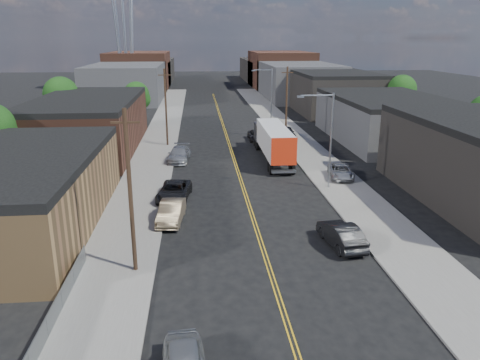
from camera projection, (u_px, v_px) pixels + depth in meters
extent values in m
plane|color=black|center=(223.00, 125.00, 76.96)|extent=(260.00, 260.00, 0.00)
cube|color=gold|center=(229.00, 145.00, 62.67)|extent=(0.32, 120.00, 0.01)
cube|color=slate|center=(158.00, 146.00, 61.81)|extent=(5.00, 140.00, 0.15)
cube|color=slate|center=(299.00, 143.00, 63.48)|extent=(5.00, 140.00, 0.15)
cube|color=olive|center=(13.00, 196.00, 34.64)|extent=(12.00, 22.00, 5.00)
cube|color=black|center=(7.00, 159.00, 33.82)|extent=(12.00, 22.00, 0.60)
cube|color=#4C2B1E|center=(88.00, 126.00, 59.26)|extent=(12.00, 26.00, 6.00)
cube|color=black|center=(86.00, 100.00, 58.30)|extent=(12.00, 26.00, 0.60)
cube|color=navy|center=(431.00, 164.00, 39.14)|extent=(0.30, 20.00, 0.80)
cube|color=#323234|center=(387.00, 120.00, 64.76)|extent=(14.00, 24.00, 5.50)
cube|color=black|center=(389.00, 98.00, 63.87)|extent=(14.00, 24.00, 0.60)
cube|color=black|center=(334.00, 94.00, 89.31)|extent=(14.00, 22.00, 7.00)
cube|color=black|center=(335.00, 73.00, 88.20)|extent=(14.00, 22.00, 0.60)
cube|color=#323234|center=(127.00, 82.00, 107.38)|extent=(16.00, 30.00, 8.00)
cube|color=#323234|center=(298.00, 81.00, 110.90)|extent=(16.00, 30.00, 8.00)
cube|color=#4C2B1E|center=(139.00, 70.00, 130.91)|extent=(16.00, 26.00, 10.00)
cube|color=#4C2B1E|center=(280.00, 70.00, 134.43)|extent=(16.00, 26.00, 10.00)
cube|color=black|center=(147.00, 71.00, 150.40)|extent=(16.00, 40.00, 7.00)
cube|color=black|center=(270.00, 70.00, 153.92)|extent=(16.00, 40.00, 7.00)
cylinder|color=gray|center=(124.00, 33.00, 118.30)|extent=(0.80, 0.80, 30.00)
cylinder|color=gray|center=(116.00, 33.00, 116.47)|extent=(1.94, 1.94, 29.98)
cylinder|color=gray|center=(131.00, 33.00, 116.78)|extent=(1.94, 1.94, 29.98)
cylinder|color=gray|center=(118.00, 33.00, 119.82)|extent=(1.94, 1.94, 29.98)
cylinder|color=gray|center=(132.00, 33.00, 120.13)|extent=(1.94, 1.94, 29.98)
cylinder|color=gray|center=(331.00, 142.00, 43.01)|extent=(0.18, 0.18, 9.00)
cylinder|color=gray|center=(317.00, 95.00, 41.63)|extent=(3.00, 0.12, 0.12)
cube|color=gray|center=(301.00, 97.00, 41.52)|extent=(0.60, 0.25, 0.18)
cylinder|color=gray|center=(272.00, 97.00, 76.35)|extent=(0.18, 0.18, 9.00)
cylinder|color=gray|center=(263.00, 70.00, 74.97)|extent=(3.00, 0.12, 0.12)
cube|color=gray|center=(254.00, 71.00, 74.87)|extent=(0.60, 0.25, 0.18)
cylinder|color=black|center=(130.00, 194.00, 27.15)|extent=(0.26, 0.26, 10.00)
cube|color=black|center=(125.00, 122.00, 25.93)|extent=(1.60, 0.12, 0.12)
cylinder|color=black|center=(166.00, 108.00, 60.49)|extent=(0.26, 0.26, 10.00)
cube|color=black|center=(164.00, 75.00, 59.27)|extent=(1.60, 0.12, 0.12)
cylinder|color=black|center=(287.00, 103.00, 64.79)|extent=(0.26, 0.26, 10.00)
cube|color=black|center=(287.00, 73.00, 63.57)|extent=(1.60, 0.12, 0.12)
cube|color=slate|center=(47.00, 329.00, 21.94)|extent=(0.02, 16.00, 1.20)
cube|color=slate|center=(46.00, 318.00, 21.77)|extent=(0.05, 16.00, 0.05)
cylinder|color=black|center=(64.00, 118.00, 69.43)|extent=(0.36, 0.36, 4.50)
sphere|color=black|center=(61.00, 94.00, 68.39)|extent=(5.04, 5.04, 5.04)
sphere|color=black|center=(66.00, 100.00, 68.99)|extent=(3.96, 3.96, 3.96)
sphere|color=black|center=(57.00, 99.00, 68.14)|extent=(3.60, 3.60, 3.60)
cylinder|color=black|center=(137.00, 113.00, 77.09)|extent=(0.36, 0.36, 3.75)
sphere|color=black|center=(136.00, 95.00, 76.22)|extent=(4.20, 4.20, 4.20)
sphere|color=black|center=(141.00, 99.00, 76.77)|extent=(3.30, 3.30, 3.30)
sphere|color=black|center=(133.00, 98.00, 75.94)|extent=(3.00, 3.00, 3.00)
cylinder|color=black|center=(400.00, 110.00, 78.98)|extent=(0.36, 0.36, 4.25)
sphere|color=black|center=(402.00, 89.00, 77.99)|extent=(4.76, 4.76, 4.76)
sphere|color=black|center=(404.00, 94.00, 78.58)|extent=(3.74, 3.74, 3.74)
sphere|color=black|center=(400.00, 93.00, 77.74)|extent=(3.40, 3.40, 3.40)
cube|color=silver|center=(274.00, 139.00, 53.23)|extent=(2.73, 12.19, 2.84)
cube|color=#B8260E|center=(284.00, 152.00, 47.44)|extent=(2.66, 0.14, 2.86)
cube|color=gray|center=(284.00, 171.00, 48.04)|extent=(2.51, 0.62, 0.25)
cube|color=black|center=(265.00, 135.00, 60.69)|extent=(2.56, 3.26, 3.14)
cylinder|color=black|center=(281.00, 168.00, 49.39)|extent=(2.64, 1.03, 1.01)
cylinder|color=black|center=(265.00, 143.00, 61.00)|extent=(2.54, 1.03, 1.01)
imported|color=#77674E|center=(171.00, 212.00, 36.15)|extent=(2.21, 5.05, 1.61)
imported|color=black|center=(174.00, 191.00, 41.12)|extent=(3.25, 5.86, 1.55)
imported|color=#9B9DA0|center=(179.00, 154.00, 54.00)|extent=(2.94, 5.88, 1.64)
imported|color=black|center=(341.00, 234.00, 31.94)|extent=(2.37, 5.20, 1.65)
imported|color=#A0A2A5|center=(341.00, 171.00, 47.12)|extent=(2.88, 5.04, 1.32)
imported|color=black|center=(287.00, 132.00, 65.86)|extent=(2.00, 4.74, 1.60)
imported|color=black|center=(257.00, 135.00, 65.16)|extent=(2.32, 4.98, 1.38)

